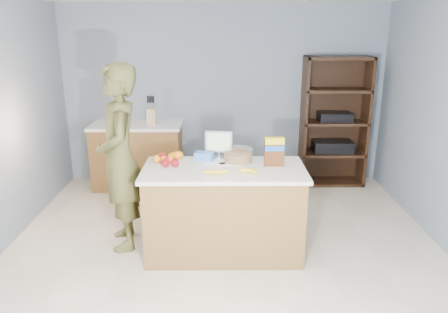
{
  "coord_description": "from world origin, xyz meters",
  "views": [
    {
      "loc": [
        -0.02,
        -3.66,
        2.23
      ],
      "look_at": [
        0.0,
        0.35,
        1.0
      ],
      "focal_mm": 35.0,
      "sensor_mm": 36.0,
      "label": 1
    }
  ],
  "objects_px": {
    "tv": "(219,143)",
    "counter_peninsula": "(224,214)",
    "person": "(120,158)",
    "cereal_box": "(274,150)",
    "shelving_unit": "(333,124)"
  },
  "relations": [
    {
      "from": "tv",
      "to": "shelving_unit",
      "type": "bearing_deg",
      "value": 46.9
    },
    {
      "from": "shelving_unit",
      "to": "tv",
      "type": "bearing_deg",
      "value": -133.1
    },
    {
      "from": "shelving_unit",
      "to": "person",
      "type": "xyz_separation_m",
      "value": [
        -2.59,
        -1.86,
        0.07
      ]
    },
    {
      "from": "counter_peninsula",
      "to": "tv",
      "type": "relative_size",
      "value": 5.53
    },
    {
      "from": "counter_peninsula",
      "to": "tv",
      "type": "bearing_deg",
      "value": 98.88
    },
    {
      "from": "person",
      "to": "cereal_box",
      "type": "distance_m",
      "value": 1.53
    },
    {
      "from": "tv",
      "to": "counter_peninsula",
      "type": "bearing_deg",
      "value": -81.12
    },
    {
      "from": "shelving_unit",
      "to": "cereal_box",
      "type": "height_order",
      "value": "shelving_unit"
    },
    {
      "from": "cereal_box",
      "to": "counter_peninsula",
      "type": "bearing_deg",
      "value": -171.83
    },
    {
      "from": "person",
      "to": "counter_peninsula",
      "type": "bearing_deg",
      "value": 63.63
    },
    {
      "from": "counter_peninsula",
      "to": "tv",
      "type": "height_order",
      "value": "tv"
    },
    {
      "from": "tv",
      "to": "cereal_box",
      "type": "xyz_separation_m",
      "value": [
        0.54,
        -0.27,
        0.0
      ]
    },
    {
      "from": "counter_peninsula",
      "to": "shelving_unit",
      "type": "height_order",
      "value": "shelving_unit"
    },
    {
      "from": "person",
      "to": "cereal_box",
      "type": "xyz_separation_m",
      "value": [
        1.52,
        -0.12,
        0.13
      ]
    },
    {
      "from": "counter_peninsula",
      "to": "tv",
      "type": "xyz_separation_m",
      "value": [
        -0.05,
        0.34,
        0.64
      ]
    }
  ]
}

